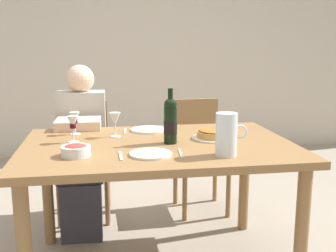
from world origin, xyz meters
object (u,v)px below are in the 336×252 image
object	(u,v)px
baked_tart	(214,134)
salad_bowl	(76,150)
wine_bottle	(170,121)
wine_glass_left_diner	(115,120)
chair_right	(199,147)
diner_left	(81,144)
dining_table	(158,159)
chair_left	(84,151)
dinner_plate_left_setting	(151,154)
dinner_plate_right_setting	(148,130)
wine_glass_centre	(73,124)
water_pitcher	(226,137)
wine_glass_right_diner	(75,119)

from	to	relation	value
baked_tart	salad_bowl	xyz separation A→B (m)	(-0.78, -0.25, 0.00)
wine_bottle	salad_bowl	distance (m)	0.55
wine_glass_left_diner	chair_right	xyz separation A→B (m)	(0.68, 0.68, -0.37)
salad_bowl	diner_left	xyz separation A→B (m)	(-0.02, 0.85, -0.18)
wine_glass_left_diner	dining_table	bearing A→B (deg)	-40.62
chair_left	diner_left	xyz separation A→B (m)	(-0.01, -0.24, 0.12)
diner_left	baked_tart	bearing A→B (deg)	144.52
wine_bottle	dinner_plate_left_setting	distance (m)	0.29
chair_right	dining_table	bearing A→B (deg)	61.42
dinner_plate_left_setting	diner_left	size ratio (longest dim) A/B	0.18
wine_bottle	dinner_plate_left_setting	world-z (taller)	wine_bottle
wine_bottle	dinner_plate_right_setting	size ratio (longest dim) A/B	1.36
wine_glass_centre	baked_tart	bearing A→B (deg)	-3.19
dining_table	water_pitcher	distance (m)	0.47
dinner_plate_right_setting	wine_glass_left_diner	bearing A→B (deg)	-146.52
dining_table	dinner_plate_left_setting	world-z (taller)	dinner_plate_left_setting
dining_table	dinner_plate_right_setting	size ratio (longest dim) A/B	6.64
water_pitcher	diner_left	bearing A→B (deg)	127.88
dining_table	salad_bowl	bearing A→B (deg)	-155.43
salad_bowl	wine_glass_right_diner	bearing A→B (deg)	93.52
wine_glass_left_diner	wine_glass_right_diner	bearing A→B (deg)	155.92
dinner_plate_right_setting	baked_tart	bearing A→B (deg)	-39.32
dining_table	chair_right	bearing A→B (deg)	62.83
wine_glass_centre	chair_left	world-z (taller)	wine_glass_centre
wine_bottle	baked_tart	bearing A→B (deg)	13.40
wine_glass_left_diner	wine_glass_right_diner	xyz separation A→B (m)	(-0.24, 0.11, -0.01)
wine_glass_left_diner	chair_left	distance (m)	0.81
wine_glass_centre	dinner_plate_right_setting	xyz separation A→B (m)	(0.45, 0.24, -0.10)
salad_bowl	dinner_plate_left_setting	bearing A→B (deg)	-6.43
baked_tart	wine_glass_centre	xyz separation A→B (m)	(-0.80, 0.04, 0.08)
wine_bottle	chair_left	world-z (taller)	wine_bottle
wine_bottle	water_pitcher	size ratio (longest dim) A/B	1.43
dining_table	water_pitcher	world-z (taller)	water_pitcher
dinner_plate_right_setting	chair_right	world-z (taller)	chair_right
wine_glass_right_diner	water_pitcher	bearing A→B (deg)	-38.77
wine_glass_left_diner	water_pitcher	bearing A→B (deg)	-44.01
dining_table	chair_right	distance (m)	1.00
salad_bowl	wine_glass_left_diner	distance (m)	0.45
water_pitcher	wine_glass_centre	size ratio (longest dim) A/B	1.42
salad_bowl	wine_glass_centre	bearing A→B (deg)	95.58
wine_glass_left_diner	wine_glass_centre	size ratio (longest dim) A/B	0.98
water_pitcher	salad_bowl	bearing A→B (deg)	171.44
wine_glass_left_diner	dinner_plate_left_setting	world-z (taller)	wine_glass_left_diner
baked_tart	chair_left	bearing A→B (deg)	133.09
wine_glass_left_diner	chair_left	bearing A→B (deg)	107.48
wine_glass_left_diner	diner_left	size ratio (longest dim) A/B	0.13
chair_left	chair_right	distance (m)	0.90
diner_left	chair_right	distance (m)	0.94
wine_glass_centre	chair_left	xyz separation A→B (m)	(0.02, 0.79, -0.37)
wine_bottle	chair_left	distance (m)	1.11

